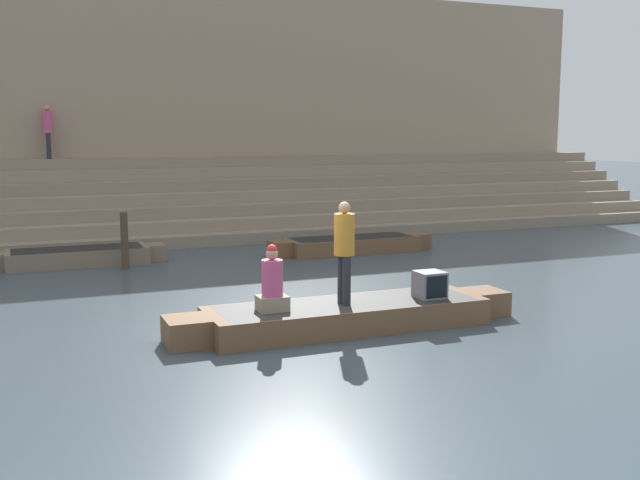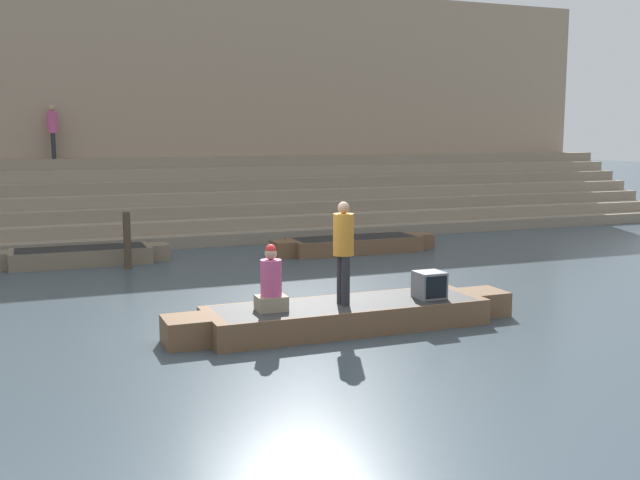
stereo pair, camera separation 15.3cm
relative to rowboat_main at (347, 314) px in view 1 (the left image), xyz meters
name	(u,v)px [view 1 (the left image)]	position (x,y,z in m)	size (l,w,h in m)	color
ground_plane	(268,325)	(-1.18, 0.65, -0.23)	(120.00, 120.00, 0.00)	#3D4C56
ghat_steps	(148,209)	(-1.18, 12.43, 0.64)	(36.00, 4.48, 2.43)	gray
back_wall	(134,108)	(-1.18, 14.63, 3.82)	(34.20, 1.28, 8.16)	tan
rowboat_main	(347,314)	(0.00, 0.00, 0.00)	(6.08, 1.50, 0.43)	brown
person_standing	(344,246)	(-0.09, -0.06, 1.18)	(0.34, 0.34, 1.70)	#28282D
person_rowing	(272,284)	(-1.33, -0.05, 0.63)	(0.48, 0.37, 1.07)	gray
tv_set	(430,285)	(1.48, -0.17, 0.43)	(0.47, 0.47, 0.45)	slate
moored_boat_shore	(351,244)	(3.43, 7.26, -0.01)	(4.65, 1.24, 0.41)	brown
moored_boat_distant	(78,256)	(-3.66, 8.01, -0.01)	(4.28, 1.24, 0.41)	#756651
mooring_post	(125,241)	(-2.67, 6.95, 0.45)	(0.18, 0.18, 1.37)	#473828
person_on_steps	(48,128)	(-3.97, 13.71, 3.16)	(0.31, 0.31, 1.66)	#28282D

